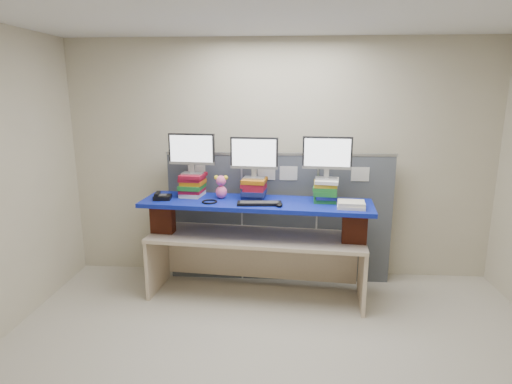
# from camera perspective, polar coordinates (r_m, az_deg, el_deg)

# --- Properties ---
(room) EXTENTS (5.00, 4.00, 2.80)m
(room) POSITION_cam_1_polar(r_m,az_deg,el_deg) (3.12, 2.77, -1.74)
(room) COLOR beige
(room) RESTS_ON ground
(cubicle_partition) EXTENTS (2.60, 0.06, 1.53)m
(cubicle_partition) POSITION_cam_1_polar(r_m,az_deg,el_deg) (5.00, 3.10, -3.39)
(cubicle_partition) COLOR #464B52
(cubicle_partition) RESTS_ON ground
(desk) EXTENTS (2.35, 0.88, 0.70)m
(desk) POSITION_cam_1_polar(r_m,az_deg,el_deg) (4.64, 0.00, -7.46)
(desk) COLOR beige
(desk) RESTS_ON ground
(brick_pier_left) EXTENTS (0.26, 0.16, 0.34)m
(brick_pier_left) POSITION_cam_1_polar(r_m,az_deg,el_deg) (4.76, -12.33, -3.34)
(brick_pier_left) COLOR maroon
(brick_pier_left) RESTS_ON desk
(brick_pier_right) EXTENTS (0.26, 0.16, 0.34)m
(brick_pier_right) POSITION_cam_1_polar(r_m,az_deg,el_deg) (4.46, 13.00, -4.53)
(brick_pier_right) COLOR maroon
(brick_pier_right) RESTS_ON desk
(blue_board) EXTENTS (2.46, 0.82, 0.04)m
(blue_board) POSITION_cam_1_polar(r_m,az_deg,el_deg) (4.49, 0.00, -1.51)
(blue_board) COLOR #0A1288
(blue_board) RESTS_ON brick_pier_left
(book_stack_left) EXTENTS (0.28, 0.32, 0.25)m
(book_stack_left) POSITION_cam_1_polar(r_m,az_deg,el_deg) (4.74, -8.46, 0.96)
(book_stack_left) COLOR silver
(book_stack_left) RESTS_ON blue_board
(book_stack_center) EXTENTS (0.28, 0.33, 0.22)m
(book_stack_center) POSITION_cam_1_polar(r_m,az_deg,el_deg) (4.58, -0.25, 0.49)
(book_stack_center) COLOR navy
(book_stack_center) RESTS_ON blue_board
(book_stack_right) EXTENTS (0.29, 0.33, 0.24)m
(book_stack_right) POSITION_cam_1_polar(r_m,az_deg,el_deg) (4.52, 9.27, 0.26)
(book_stack_right) COLOR #1D6F25
(book_stack_right) RESTS_ON blue_board
(monitor_left) EXTENTS (0.51, 0.16, 0.44)m
(monitor_left) POSITION_cam_1_polar(r_m,az_deg,el_deg) (4.67, -8.57, 5.41)
(monitor_left) COLOR #A2A2A7
(monitor_left) RESTS_ON book_stack_left
(monitor_center) EXTENTS (0.51, 0.16, 0.44)m
(monitor_center) POSITION_cam_1_polar(r_m,az_deg,el_deg) (4.51, -0.25, 4.92)
(monitor_center) COLOR #A2A2A7
(monitor_center) RESTS_ON book_stack_center
(monitor_right) EXTENTS (0.51, 0.16, 0.44)m
(monitor_right) POSITION_cam_1_polar(r_m,az_deg,el_deg) (4.45, 9.47, 4.87)
(monitor_right) COLOR #A2A2A7
(monitor_right) RESTS_ON book_stack_right
(keyboard) EXTENTS (0.46, 0.18, 0.03)m
(keyboard) POSITION_cam_1_polar(r_m,az_deg,el_deg) (4.35, 0.44, -1.52)
(keyboard) COLOR black
(keyboard) RESTS_ON blue_board
(mouse) EXTENTS (0.08, 0.13, 0.04)m
(mouse) POSITION_cam_1_polar(r_m,az_deg,el_deg) (4.29, 3.13, -1.68)
(mouse) COLOR black
(mouse) RESTS_ON blue_board
(desk_phone) EXTENTS (0.19, 0.18, 0.08)m
(desk_phone) POSITION_cam_1_polar(r_m,az_deg,el_deg) (4.67, -12.44, -0.63)
(desk_phone) COLOR black
(desk_phone) RESTS_ON blue_board
(headset) EXTENTS (0.16, 0.16, 0.02)m
(headset) POSITION_cam_1_polar(r_m,az_deg,el_deg) (4.46, -6.21, -1.29)
(headset) COLOR black
(headset) RESTS_ON blue_board
(plush_toy) EXTENTS (0.15, 0.11, 0.25)m
(plush_toy) POSITION_cam_1_polar(r_m,az_deg,el_deg) (4.59, -4.66, 0.71)
(plush_toy) COLOR pink
(plush_toy) RESTS_ON blue_board
(binder_stack) EXTENTS (0.29, 0.24, 0.07)m
(binder_stack) POSITION_cam_1_polar(r_m,az_deg,el_deg) (4.33, 12.57, -1.66)
(binder_stack) COLOR #F1ECCD
(binder_stack) RESTS_ON blue_board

